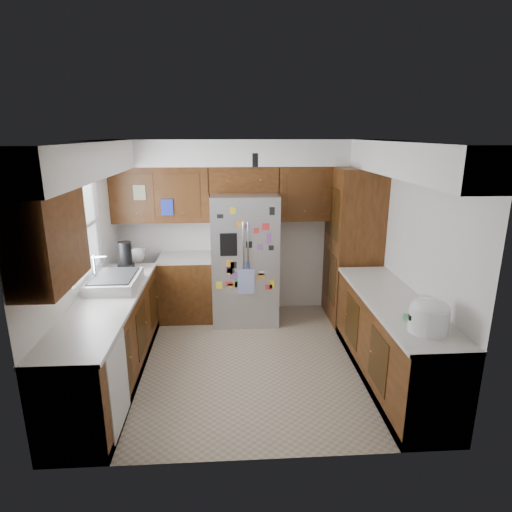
# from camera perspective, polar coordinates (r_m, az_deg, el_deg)

# --- Properties ---
(floor) EXTENTS (3.60, 3.60, 0.00)m
(floor) POSITION_cam_1_polar(r_m,az_deg,el_deg) (5.19, -0.93, -13.72)
(floor) COLOR tan
(floor) RESTS_ON ground
(room_shell) EXTENTS (3.64, 3.24, 2.52)m
(room_shell) POSITION_cam_1_polar(r_m,az_deg,el_deg) (4.93, -2.46, 7.21)
(room_shell) COLOR silver
(room_shell) RESTS_ON ground
(left_counter_run) EXTENTS (1.36, 3.20, 0.92)m
(left_counter_run) POSITION_cam_1_polar(r_m,az_deg,el_deg) (5.15, -16.49, -9.35)
(left_counter_run) COLOR #3A1F0B
(left_counter_run) RESTS_ON ground
(right_counter_run) EXTENTS (0.63, 2.25, 0.92)m
(right_counter_run) POSITION_cam_1_polar(r_m,az_deg,el_deg) (4.88, 17.58, -11.03)
(right_counter_run) COLOR #3A1F0B
(right_counter_run) RESTS_ON ground
(pantry) EXTENTS (0.60, 0.90, 2.15)m
(pantry) POSITION_cam_1_polar(r_m,az_deg,el_deg) (6.09, 12.75, 1.37)
(pantry) COLOR #3A1F0B
(pantry) RESTS_ON ground
(fridge) EXTENTS (0.90, 0.79, 1.80)m
(fridge) POSITION_cam_1_polar(r_m,az_deg,el_deg) (5.95, -1.51, -0.33)
(fridge) COLOR #AAAAAF
(fridge) RESTS_ON ground
(bridge_cabinet) EXTENTS (0.96, 0.34, 0.35)m
(bridge_cabinet) POSITION_cam_1_polar(r_m,az_deg,el_deg) (5.97, -1.67, 10.25)
(bridge_cabinet) COLOR #3A1F0B
(bridge_cabinet) RESTS_ON fridge
(fridge_top_items) EXTENTS (0.83, 0.33, 0.30)m
(fridge_top_items) POSITION_cam_1_polar(r_m,az_deg,el_deg) (5.89, -2.83, 13.20)
(fridge_top_items) COLOR #1957AF
(fridge_top_items) RESTS_ON bridge_cabinet
(sink_assembly) EXTENTS (0.52, 0.70, 0.37)m
(sink_assembly) POSITION_cam_1_polar(r_m,az_deg,el_deg) (5.04, -18.35, -3.21)
(sink_assembly) COLOR silver
(sink_assembly) RESTS_ON left_counter_run
(left_counter_clutter) EXTENTS (0.33, 0.92, 0.38)m
(left_counter_clutter) POSITION_cam_1_polar(r_m,az_deg,el_deg) (5.73, -16.49, -0.09)
(left_counter_clutter) COLOR black
(left_counter_clutter) RESTS_ON left_counter_run
(rice_cooker) EXTENTS (0.35, 0.34, 0.30)m
(rice_cooker) POSITION_cam_1_polar(r_m,az_deg,el_deg) (4.00, 22.07, -7.27)
(rice_cooker) COLOR white
(rice_cooker) RESTS_ON right_counter_run
(paper_towel) EXTENTS (0.11, 0.11, 0.26)m
(paper_towel) POSITION_cam_1_polar(r_m,az_deg,el_deg) (4.17, 21.54, -6.69)
(paper_towel) COLOR white
(paper_towel) RESTS_ON right_counter_run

